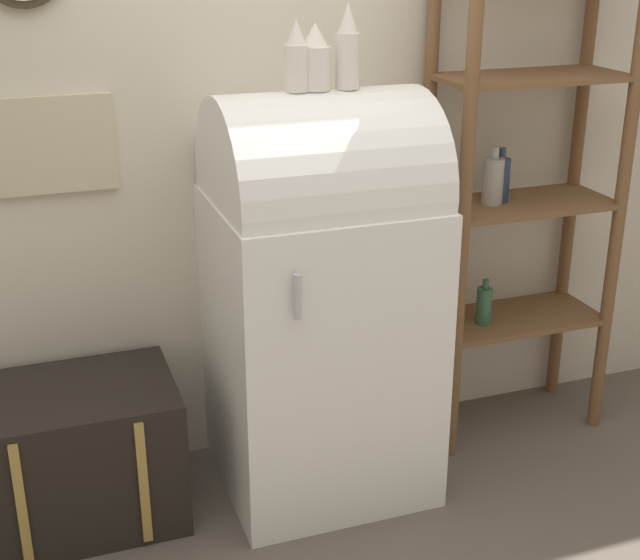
% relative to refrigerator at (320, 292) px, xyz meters
% --- Properties ---
extents(ground_plane, '(12.00, 12.00, 0.00)m').
position_rel_refrigerator_xyz_m(ground_plane, '(0.00, -0.22, -0.74)').
color(ground_plane, '#60564C').
extents(wall_back, '(7.00, 0.09, 2.70)m').
position_rel_refrigerator_xyz_m(wall_back, '(-0.00, 0.35, 0.61)').
color(wall_back, beige).
rests_on(wall_back, ground_plane).
extents(refrigerator, '(0.71, 0.69, 1.43)m').
position_rel_refrigerator_xyz_m(refrigerator, '(0.00, 0.00, 0.00)').
color(refrigerator, white).
rests_on(refrigerator, ground_plane).
extents(suitcase_trunk, '(0.68, 0.49, 0.49)m').
position_rel_refrigerator_xyz_m(suitcase_trunk, '(-0.86, 0.05, -0.49)').
color(suitcase_trunk, black).
rests_on(suitcase_trunk, ground_plane).
extents(shelf_unit, '(0.71, 0.35, 1.89)m').
position_rel_refrigerator_xyz_m(shelf_unit, '(0.85, 0.13, 0.31)').
color(shelf_unit, brown).
rests_on(shelf_unit, ground_plane).
extents(vase_left, '(0.07, 0.07, 0.22)m').
position_rel_refrigerator_xyz_m(vase_left, '(-0.08, 0.00, 0.79)').
color(vase_left, silver).
rests_on(vase_left, refrigerator).
extents(vase_center, '(0.10, 0.10, 0.21)m').
position_rel_refrigerator_xyz_m(vase_center, '(-0.01, 0.01, 0.78)').
color(vase_center, silver).
rests_on(vase_center, refrigerator).
extents(vase_right, '(0.08, 0.08, 0.26)m').
position_rel_refrigerator_xyz_m(vase_right, '(0.09, 0.00, 0.81)').
color(vase_right, silver).
rests_on(vase_right, refrigerator).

